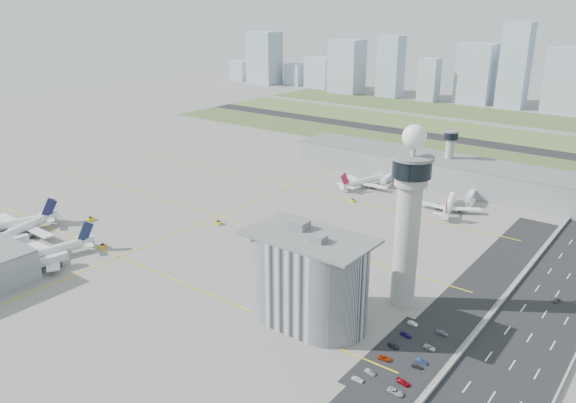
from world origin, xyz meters
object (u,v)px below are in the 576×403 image
Objects in this scene: car_lot_11 at (443,333)px; tug_2 at (63,250)px; jet_bridge_far_0 at (390,178)px; car_lot_8 at (417,366)px; admin_building at (308,279)px; tug_5 at (408,205)px; jet_bridge_near_2 at (32,268)px; car_lot_9 at (421,361)px; tug_1 at (103,246)px; car_lot_4 at (406,335)px; control_tower at (409,210)px; airplane_near_a at (4,220)px; car_hw_1 at (556,300)px; car_lot_10 at (430,348)px; tug_0 at (90,219)px; jet_bridge_far_1 at (472,194)px; car_lot_2 at (385,358)px; tug_4 at (352,200)px; tug_3 at (218,222)px; airplane_near_c at (40,248)px; airplane_far_a at (366,177)px; car_lot_3 at (394,346)px; airplane_near_b at (20,224)px; car_lot_5 at (413,323)px; car_lot_0 at (358,379)px; car_lot_6 at (395,392)px; car_lot_1 at (370,372)px; car_lot_7 at (403,382)px; airplane_far_b at (450,201)px; secondary_tower at (449,153)px.

tug_2 is at bearing 107.24° from car_lot_11.
jet_bridge_far_0 reaches higher than car_lot_8.
jet_bridge_far_0 is at bearing 21.66° from car_lot_8.
tug_5 is at bearing 100.43° from admin_building.
jet_bridge_near_2 is 3.83× the size of tug_2.
car_lot_8 is 0.73× the size of car_lot_11.
tug_2 reaches higher than car_lot_9.
tug_1 reaches higher than car_lot_4.
airplane_near_a is (-175.60, -53.84, -28.66)m from control_tower.
jet_bridge_near_2 is at bearing -144.07° from car_hw_1.
car_lot_9 is at bearing -164.32° from car_lot_10.
airplane_near_a is 12.49× the size of car_lot_9.
tug_0 reaches higher than tug_1.
jet_bridge_far_1 is 3.31× the size of car_lot_2.
car_hw_1 is (113.92, -47.56, -0.20)m from tug_4.
admin_building is 96.07m from tug_3.
tug_5 is (133.04, 146.32, -5.49)m from airplane_near_a.
tug_5 is at bearing 162.90° from airplane_near_c.
jet_bridge_far_0 is 42.61m from tug_4.
airplane_far_a reaches higher than car_lot_10.
car_lot_8 is at bearing -104.41° from car_hw_1.
tug_4 is 135.45m from car_lot_3.
tug_1 is (40.55, 14.83, -5.03)m from airplane_near_b.
tug_5 is at bearing 37.95° from car_lot_10.
admin_building is 91.58m from car_hw_1.
tug_3 reaches higher than car_lot_5.
jet_bridge_near_2 is 200.68m from jet_bridge_far_0.
car_lot_5 is at bearing -4.73° from car_lot_0.
tug_5 is at bearing 28.21° from car_lot_6.
car_lot_9 is at bearing -27.69° from car_lot_1.
jet_bridge_far_0 is at bearing 31.69° from car_lot_6.
admin_building is 1.09× the size of airplane_far_a.
car_lot_5 is at bearing 10.36° from car_lot_1.
car_lot_10 is (145.32, 15.69, -0.43)m from tug_1.
car_lot_11 is (90.10, -135.16, -2.21)m from jet_bridge_far_0.
tug_0 is at bearing 96.33° from car_lot_11.
car_lot_2 reaches higher than car_lot_1.
tug_4 is at bearing 41.82° from car_lot_5.
car_lot_7 is 9.15m from car_lot_8.
airplane_near_b reaches higher than tug_5.
tug_2 is 157.63m from car_lot_10.
airplane_far_b is at bearing 35.97° from tug_5.
car_lot_6 is (9.74, -12.03, 0.06)m from car_lot_2.
secondary_tower is 9.57× the size of tug_3.
car_lot_1 is 0.78× the size of car_lot_11.
airplane_near_b is 12.32× the size of car_lot_5.
tug_0 is at bearing -15.00° from tug_1.
tug_5 is at bearing -101.59° from airplane_far_a.
car_hw_1 reaches higher than car_lot_10.
secondary_tower is 185.44m from car_lot_2.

